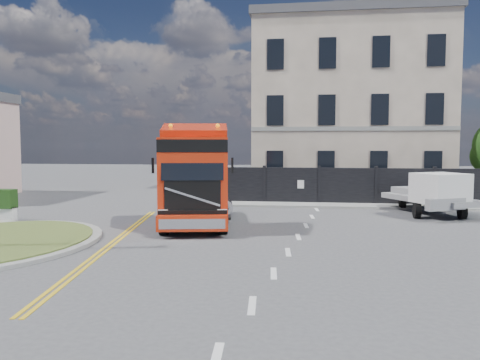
# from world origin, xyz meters

# --- Properties ---
(ground) EXTENTS (120.00, 120.00, 0.00)m
(ground) POSITION_xyz_m (0.00, 0.00, 0.00)
(ground) COLOR #424244
(ground) RESTS_ON ground
(hoarding_fence) EXTENTS (18.80, 0.25, 2.00)m
(hoarding_fence) POSITION_xyz_m (6.55, 9.00, 1.00)
(hoarding_fence) COLOR black
(hoarding_fence) RESTS_ON ground
(georgian_building) EXTENTS (12.30, 10.30, 12.80)m
(georgian_building) POSITION_xyz_m (6.00, 16.50, 5.77)
(georgian_building) COLOR beige
(georgian_building) RESTS_ON ground
(pavement_far) EXTENTS (20.00, 1.60, 0.12)m
(pavement_far) POSITION_xyz_m (6.00, 8.10, 0.06)
(pavement_far) COLOR gray
(pavement_far) RESTS_ON ground
(truck) EXTENTS (3.56, 6.88, 3.93)m
(truck) POSITION_xyz_m (-1.05, 0.99, 1.76)
(truck) COLOR black
(truck) RESTS_ON ground
(flatbed_pickup) EXTENTS (3.92, 5.31, 2.00)m
(flatbed_pickup) POSITION_xyz_m (9.04, 5.12, 1.08)
(flatbed_pickup) COLOR gray
(flatbed_pickup) RESTS_ON ground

